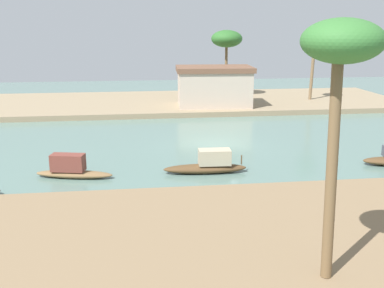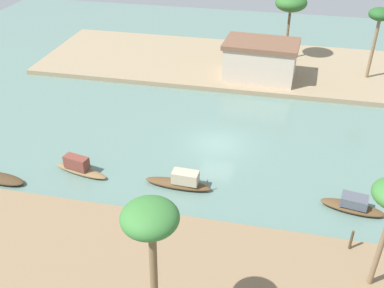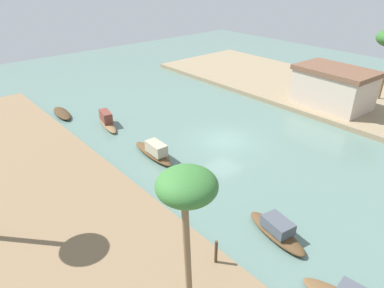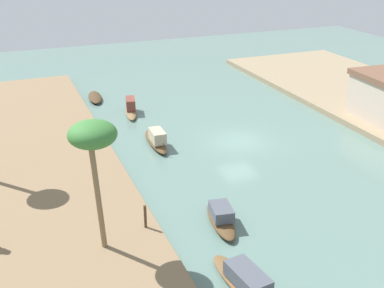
{
  "view_description": "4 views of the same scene",
  "coord_description": "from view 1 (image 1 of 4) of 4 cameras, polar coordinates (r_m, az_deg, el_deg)",
  "views": [
    {
      "loc": [
        -5.19,
        -28.52,
        7.66
      ],
      "look_at": [
        -2.06,
        -3.73,
        1.07
      ],
      "focal_mm": 42.35,
      "sensor_mm": 36.0,
      "label": 1
    },
    {
      "loc": [
        4.41,
        -28.82,
        18.15
      ],
      "look_at": [
        -1.45,
        -2.23,
        1.19
      ],
      "focal_mm": 42.5,
      "sensor_mm": 36.0,
      "label": 2
    },
    {
      "loc": [
        16.77,
        -17.88,
        12.44
      ],
      "look_at": [
        -0.4,
        -3.07,
        0.56
      ],
      "focal_mm": 32.33,
      "sensor_mm": 36.0,
      "label": 3
    },
    {
      "loc": [
        28.42,
        -15.01,
        13.73
      ],
      "look_at": [
        1.54,
        -4.26,
        1.08
      ],
      "focal_mm": 45.19,
      "sensor_mm": 36.0,
      "label": 4
    }
  ],
  "objects": [
    {
      "name": "river_water",
      "position": [
        29.98,
        3.0,
        -0.06
      ],
      "size": [
        73.07,
        73.07,
        0.0
      ],
      "primitive_type": "plane",
      "color": "slate",
      "rests_on": "ground"
    },
    {
      "name": "palm_tree_left_near",
      "position": [
        12.78,
        18.29,
        10.61
      ],
      "size": [
        2.19,
        2.19,
        7.4
      ],
      "color": "brown",
      "rests_on": "riverbank_left"
    },
    {
      "name": "riverbank_left",
      "position": [
        15.73,
        13.38,
        -13.86
      ],
      "size": [
        41.75,
        13.37,
        0.45
      ],
      "primitive_type": "cube",
      "color": "#846B4C",
      "rests_on": "ground"
    },
    {
      "name": "riverbank_right",
      "position": [
        45.1,
        -0.5,
        5.28
      ],
      "size": [
        41.75,
        13.37,
        0.45
      ],
      "primitive_type": "cube",
      "color": "#937F60",
      "rests_on": "ground"
    },
    {
      "name": "palm_tree_right_short",
      "position": [
        46.29,
        15.15,
        12.55
      ],
      "size": [
        2.09,
        2.09,
        6.7
      ],
      "color": "#7F6647",
      "rests_on": "riverbank_right"
    },
    {
      "name": "palm_tree_right_tall",
      "position": [
        47.14,
        4.4,
        13.0
      ],
      "size": [
        3.15,
        3.15,
        6.73
      ],
      "color": "brown",
      "rests_on": "riverbank_right"
    },
    {
      "name": "sampan_with_tall_canopy",
      "position": [
        24.19,
        -14.95,
        -3.04
      ],
      "size": [
        4.13,
        1.7,
        1.24
      ],
      "rotation": [
        0.0,
        0.0,
        -0.22
      ],
      "color": "brown",
      "rests_on": "river_water"
    },
    {
      "name": "sampan_downstream_large",
      "position": [
        24.15,
        2.09,
        -2.58
      ],
      "size": [
        4.49,
        1.17,
        1.27
      ],
      "rotation": [
        0.0,
        0.0,
        -0.04
      ],
      "color": "brown",
      "rests_on": "river_water"
    },
    {
      "name": "riverside_building",
      "position": [
        41.69,
        2.8,
        7.31
      ],
      "size": [
        7.09,
        4.8,
        3.58
      ],
      "rotation": [
        0.0,
        0.0,
        -0.06
      ],
      "color": "#C6B29E",
      "rests_on": "riverbank_right"
    }
  ]
}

